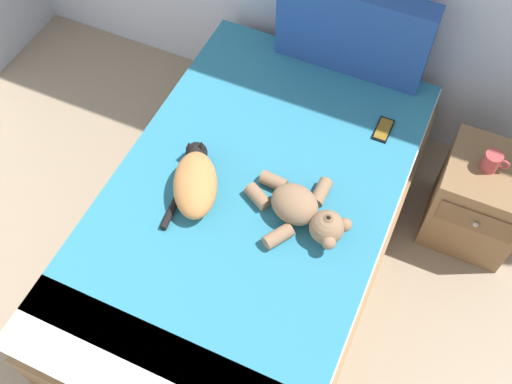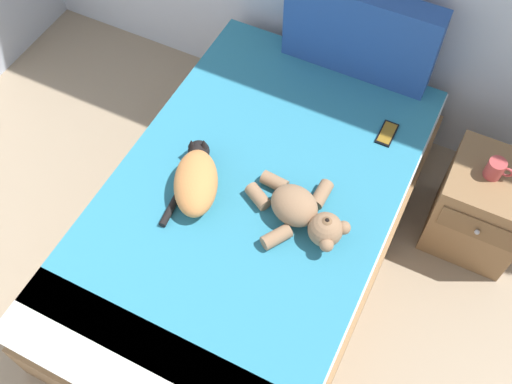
{
  "view_description": "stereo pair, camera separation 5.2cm",
  "coord_description": "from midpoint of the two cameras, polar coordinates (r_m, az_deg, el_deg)",
  "views": [
    {
      "loc": [
        2.56,
        1.8,
        2.68
      ],
      "look_at": [
        2.0,
        3.04,
        0.6
      ],
      "focal_mm": 41.32,
      "sensor_mm": 36.0,
      "label": 1
    },
    {
      "loc": [
        2.6,
        1.82,
        2.68
      ],
      "look_at": [
        2.0,
        3.04,
        0.6
      ],
      "focal_mm": 41.32,
      "sensor_mm": 36.0,
      "label": 2
    }
  ],
  "objects": [
    {
      "name": "bed",
      "position": [
        2.81,
        -1.15,
        -3.19
      ],
      "size": [
        1.27,
        2.04,
        0.51
      ],
      "color": "olive",
      "rests_on": "ground_plane"
    },
    {
      "name": "patterned_cushion",
      "position": [
        2.97,
        8.86,
        15.17
      ],
      "size": [
        0.75,
        0.13,
        0.46
      ],
      "color": "#264C99",
      "rests_on": "bed"
    },
    {
      "name": "cat",
      "position": [
        2.56,
        -6.48,
        1.01
      ],
      "size": [
        0.32,
        0.44,
        0.15
      ],
      "color": "#D18447",
      "rests_on": "bed"
    },
    {
      "name": "teddy_bear",
      "position": [
        2.47,
        4.03,
        -1.9
      ],
      "size": [
        0.49,
        0.41,
        0.16
      ],
      "color": "#937051",
      "rests_on": "bed"
    },
    {
      "name": "cell_phone",
      "position": [
        2.86,
        11.71,
        5.94
      ],
      "size": [
        0.07,
        0.15,
        0.01
      ],
      "color": "black",
      "rests_on": "bed"
    },
    {
      "name": "nightstand",
      "position": [
        3.06,
        20.3,
        -0.74
      ],
      "size": [
        0.42,
        0.44,
        0.51
      ],
      "color": "olive",
      "rests_on": "ground_plane"
    },
    {
      "name": "mug",
      "position": [
        2.82,
        21.4,
        2.76
      ],
      "size": [
        0.12,
        0.08,
        0.09
      ],
      "color": "#B23F3F",
      "rests_on": "nightstand"
    }
  ]
}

